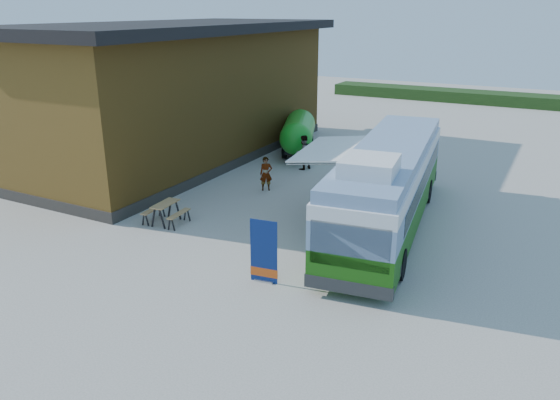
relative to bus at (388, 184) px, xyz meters
The scene contains 10 objects.
ground 6.11m from the bus, 125.15° to the right, with size 100.00×100.00×0.00m, color #BCB7AD.
barn 14.91m from the bus, 159.28° to the left, with size 9.60×21.20×7.50m.
hedge 33.59m from the bus, 82.04° to the left, with size 40.00×3.00×1.00m, color #264419.
bus is the anchor object (origin of this frame).
awning 2.28m from the bus, behind, with size 3.39×4.87×0.54m.
banner 6.54m from the bus, 108.33° to the right, with size 0.92×0.26×2.12m.
picnic_table 8.87m from the bus, 155.64° to the right, with size 1.62×1.46×0.87m.
person_a 6.89m from the bus, 163.09° to the left, with size 0.59×0.39×1.63m, color #999999.
person_b 8.93m from the bus, 137.14° to the left, with size 0.90×0.70×1.86m, color #999999.
slurry_tanker 12.16m from the bus, 132.64° to the left, with size 3.36×5.83×2.28m.
Camera 1 is at (9.05, -14.86, 8.28)m, focal length 35.00 mm.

